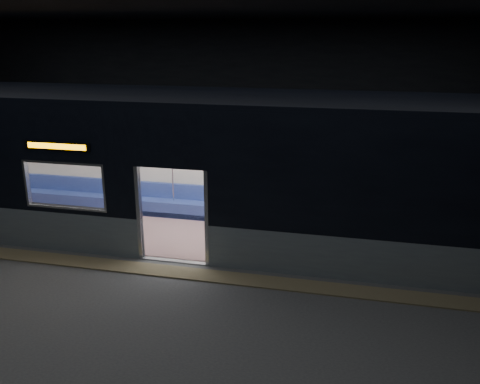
% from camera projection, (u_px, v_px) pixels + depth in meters
% --- Properties ---
extents(station_floor, '(24.00, 14.00, 0.01)m').
position_uv_depth(station_floor, '(156.00, 285.00, 9.78)').
color(station_floor, '#47494C').
rests_on(station_floor, ground).
extents(station_envelope, '(24.00, 14.00, 5.00)m').
position_uv_depth(station_envelope, '(145.00, 92.00, 8.67)').
color(station_envelope, black).
rests_on(station_envelope, station_floor).
extents(tactile_strip, '(22.80, 0.50, 0.03)m').
position_uv_depth(tactile_strip, '(166.00, 271.00, 10.29)').
color(tactile_strip, '#8C7F59').
rests_on(tactile_strip, station_floor).
extents(metro_car, '(18.00, 3.04, 3.35)m').
position_uv_depth(metro_car, '(194.00, 160.00, 11.59)').
color(metro_car, gray).
rests_on(metro_car, station_floor).
extents(passenger, '(0.44, 0.77, 1.49)m').
position_uv_depth(passenger, '(402.00, 203.00, 11.80)').
color(passenger, black).
rests_on(passenger, metro_car).
extents(handbag, '(0.30, 0.27, 0.14)m').
position_uv_depth(handbag, '(401.00, 212.00, 11.61)').
color(handbag, black).
rests_on(handbag, passenger).
extents(transit_map, '(0.97, 0.03, 0.63)m').
position_uv_depth(transit_map, '(372.00, 172.00, 12.05)').
color(transit_map, white).
rests_on(transit_map, metro_car).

